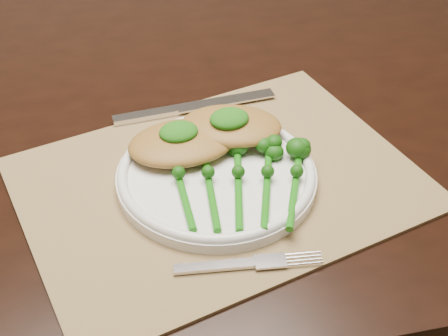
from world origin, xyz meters
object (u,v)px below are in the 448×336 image
object	(u,v)px
placemat	(220,182)
chicken_fillet_left	(183,142)
broccolini_bundle	(238,189)
dining_table	(168,272)
dinner_plate	(217,174)

from	to	relation	value
placemat	chicken_fillet_left	distance (m)	0.07
chicken_fillet_left	broccolini_bundle	world-z (taller)	chicken_fillet_left
placemat	dining_table	bearing A→B (deg)	91.09
placemat	broccolini_bundle	size ratio (longest dim) A/B	2.24
dining_table	broccolini_bundle	xyz separation A→B (m)	(0.05, -0.24, 0.40)
placemat	chicken_fillet_left	xyz separation A→B (m)	(-0.03, 0.05, 0.03)
dining_table	placemat	size ratio (longest dim) A/B	3.54
dinner_plate	chicken_fillet_left	xyz separation A→B (m)	(-0.03, 0.05, 0.02)
broccolini_bundle	chicken_fillet_left	bearing A→B (deg)	130.64
placemat	broccolini_bundle	world-z (taller)	broccolini_bundle
placemat	dinner_plate	size ratio (longest dim) A/B	1.93
chicken_fillet_left	broccolini_bundle	distance (m)	0.11
dinner_plate	chicken_fillet_left	size ratio (longest dim) A/B	1.77
placemat	chicken_fillet_left	bearing A→B (deg)	110.76
dinner_plate	placemat	bearing A→B (deg)	-13.93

